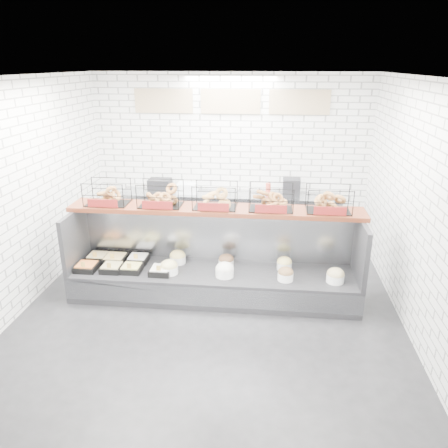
# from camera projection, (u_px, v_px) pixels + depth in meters

# --- Properties ---
(ground) EXTENTS (5.50, 5.50, 0.00)m
(ground) POSITION_uv_depth(u_px,v_px,m) (211.00, 306.00, 5.99)
(ground) COLOR black
(ground) RESTS_ON ground
(room_shell) EXTENTS (5.02, 5.51, 3.01)m
(room_shell) POSITION_uv_depth(u_px,v_px,m) (216.00, 149.00, 5.84)
(room_shell) COLOR white
(room_shell) RESTS_ON ground
(display_case) EXTENTS (4.00, 0.90, 1.20)m
(display_case) POSITION_uv_depth(u_px,v_px,m) (212.00, 273.00, 6.20)
(display_case) COLOR black
(display_case) RESTS_ON ground
(bagel_shelf) EXTENTS (4.10, 0.50, 0.40)m
(bagel_shelf) POSITION_uv_depth(u_px,v_px,m) (215.00, 199.00, 6.00)
(bagel_shelf) COLOR #461B0F
(bagel_shelf) RESTS_ON display_case
(prep_counter) EXTENTS (4.00, 0.60, 1.20)m
(prep_counter) POSITION_uv_depth(u_px,v_px,m) (228.00, 216.00, 8.10)
(prep_counter) COLOR #93969B
(prep_counter) RESTS_ON ground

